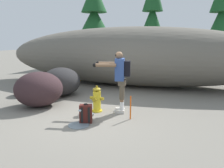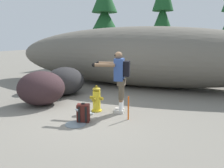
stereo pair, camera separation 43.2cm
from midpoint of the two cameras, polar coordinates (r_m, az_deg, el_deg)
ground_plane at (r=6.20m, az=-3.10°, el=-7.77°), size 56.00×56.00×0.04m
dirt_embankment at (r=9.89m, az=7.82°, el=6.90°), size 12.16×3.20×2.52m
fire_hydrant at (r=6.34m, az=-1.98°, el=-3.94°), size 0.40×0.34×0.73m
hydrant_water_jet at (r=5.78m, az=-5.08°, el=-7.70°), size 0.50×1.23×0.52m
utility_worker at (r=6.09m, az=3.86°, el=2.31°), size 1.03×0.65×1.67m
spare_backpack at (r=5.61m, az=-5.03°, el=-7.32°), size 0.35×0.35×0.47m
boulder_large at (r=7.17m, az=-15.75°, el=-1.02°), size 1.90×1.87×1.05m
boulder_mid at (r=8.31m, az=-10.29°, el=0.73°), size 1.81×1.85×1.01m
boulder_small at (r=8.83m, az=-18.43°, el=-0.84°), size 0.89×0.95×0.47m
pine_tree_far_left at (r=17.71m, az=-1.16°, el=16.32°), size 2.96×2.96×6.17m
pine_tree_left at (r=15.56m, az=13.39°, el=16.04°), size 2.07×2.07×6.03m
survey_stake at (r=5.73m, az=6.31°, el=-6.07°), size 0.04×0.04×0.60m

